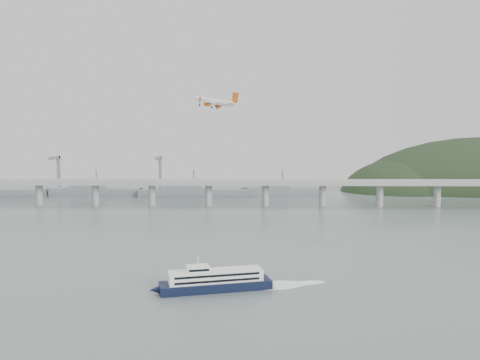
{
  "coord_description": "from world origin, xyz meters",
  "views": [
    {
      "loc": [
        4.88,
        -242.64,
        62.86
      ],
      "look_at": [
        0.0,
        55.0,
        36.0
      ],
      "focal_mm": 38.0,
      "sensor_mm": 36.0,
      "label": 1
    }
  ],
  "objects": [
    {
      "name": "airliner",
      "position": [
        -16.5,
        85.94,
        83.53
      ],
      "size": [
        32.88,
        30.78,
        10.11
      ],
      "rotation": [
        0.05,
        -0.16,
        2.5
      ],
      "color": "white",
      "rests_on": "ground"
    },
    {
      "name": "ground",
      "position": [
        0.0,
        0.0,
        0.0
      ],
      "size": [
        900.0,
        900.0,
        0.0
      ],
      "primitive_type": "plane",
      "color": "slate",
      "rests_on": "ground"
    },
    {
      "name": "distant_fleet",
      "position": [
        -155.36,
        265.08,
        6.22
      ],
      "size": [
        453.0,
        60.9,
        40.0
      ],
      "color": "slate",
      "rests_on": "ground"
    },
    {
      "name": "ferry",
      "position": [
        -8.31,
        -41.97,
        3.8
      ],
      "size": [
        73.08,
        26.95,
        14.02
      ],
      "rotation": [
        0.0,
        0.0,
        0.26
      ],
      "color": "black",
      "rests_on": "ground"
    },
    {
      "name": "bridge",
      "position": [
        -1.15,
        200.0,
        17.65
      ],
      "size": [
        800.0,
        22.0,
        23.9
      ],
      "color": "gray",
      "rests_on": "ground"
    }
  ]
}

